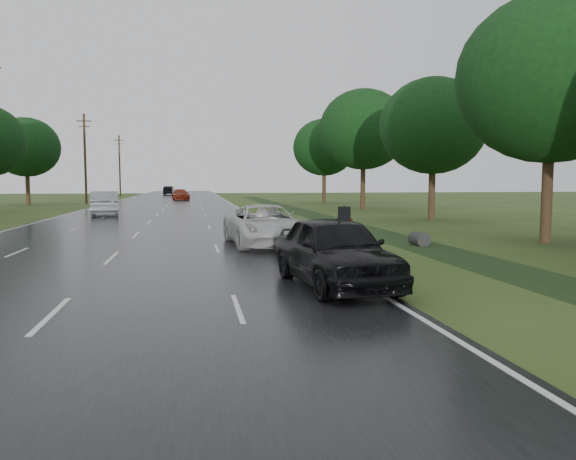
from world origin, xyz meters
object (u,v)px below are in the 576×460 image
(dark_sedan, at_px, (335,251))
(silver_sedan, at_px, (105,203))
(white_pickup, at_px, (265,225))
(pedestrian, at_px, (344,235))

(dark_sedan, relative_size, silver_sedan, 0.92)
(dark_sedan, bearing_deg, white_pickup, 87.91)
(dark_sedan, height_order, silver_sedan, silver_sedan)
(white_pickup, xyz_separation_m, dark_sedan, (0.59, -8.74, 0.06))
(pedestrian, height_order, silver_sedan, silver_sedan)
(white_pickup, bearing_deg, silver_sedan, 108.93)
(dark_sedan, bearing_deg, silver_sedan, 102.14)
(pedestrian, relative_size, dark_sedan, 0.36)
(silver_sedan, bearing_deg, dark_sedan, 100.20)
(white_pickup, bearing_deg, dark_sedan, -90.69)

